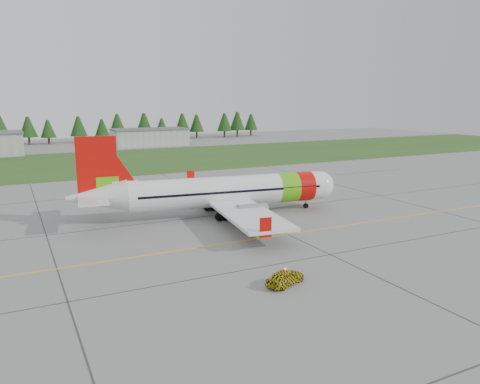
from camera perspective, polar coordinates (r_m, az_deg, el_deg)
ground at (r=43.17m, az=0.18°, el=-9.57°), size 320.00×320.00×0.00m
aircraft at (r=62.47m, az=-2.00°, el=0.03°), size 36.23×33.66×11.00m
follow_me_car at (r=39.63m, az=5.56°, el=-8.59°), size 1.78×1.92×3.86m
grass_strip at (r=120.39m, az=-17.69°, el=3.44°), size 320.00×50.00×0.03m
taxi_guideline at (r=50.04m, az=-3.97°, el=-6.61°), size 120.00×0.25×0.02m
hangar_east at (r=160.46m, az=-10.94°, el=6.54°), size 24.00×12.00×5.20m
treeline at (r=175.27m, az=-20.73°, el=7.19°), size 160.00×8.00×10.00m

